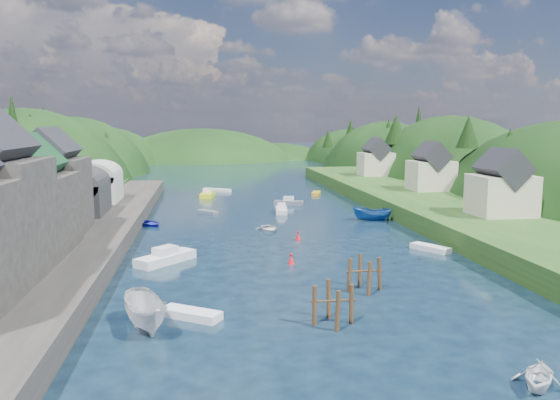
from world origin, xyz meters
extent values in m
plane|color=black|center=(0.00, 50.00, 0.00)|extent=(600.00, 600.00, 0.00)
ellipsoid|color=black|center=(-45.00, 75.00, -9.10)|extent=(44.00, 75.56, 52.00)
ellipsoid|color=black|center=(-45.00, 118.00, -8.43)|extent=(44.00, 75.56, 48.19)
ellipsoid|color=black|center=(-45.00, 160.00, -6.82)|extent=(44.00, 75.56, 39.00)
ellipsoid|color=black|center=(45.00, 75.00, -8.40)|extent=(36.00, 75.56, 48.00)
ellipsoid|color=black|center=(45.00, 118.00, -7.78)|extent=(36.00, 75.56, 44.49)
ellipsoid|color=black|center=(45.00, 160.00, -6.30)|extent=(36.00, 75.56, 36.00)
ellipsoid|color=black|center=(-10.00, 170.00, -10.00)|extent=(80.00, 60.00, 44.00)
ellipsoid|color=black|center=(18.00, 180.00, -12.00)|extent=(70.00, 56.00, 36.00)
cone|color=black|center=(-36.09, 41.20, 13.16)|extent=(3.35, 3.35, 9.30)
cone|color=black|center=(-40.29, 63.51, 12.65)|extent=(4.73, 4.73, 5.76)
cone|color=black|center=(-40.68, 73.70, 13.37)|extent=(4.34, 4.34, 7.54)
cone|color=black|center=(-37.37, 83.58, 8.75)|extent=(5.28, 5.28, 5.82)
cone|color=black|center=(-40.46, 94.49, 11.90)|extent=(4.77, 4.77, 5.72)
cone|color=black|center=(-34.11, 104.76, 8.91)|extent=(4.07, 4.07, 5.83)
cone|color=black|center=(-41.02, 118.99, 10.19)|extent=(4.56, 4.56, 8.96)
cone|color=black|center=(-44.11, 126.28, 7.87)|extent=(4.75, 4.75, 5.08)
cone|color=black|center=(-39.33, 134.40, 8.92)|extent=(4.27, 4.27, 7.13)
cone|color=black|center=(38.10, 39.38, 9.80)|extent=(5.29, 5.29, 6.34)
cone|color=black|center=(36.18, 49.39, 12.34)|extent=(4.07, 4.07, 5.71)
cone|color=black|center=(39.13, 58.53, 8.45)|extent=(3.40, 3.40, 6.36)
cone|color=black|center=(42.76, 75.15, 11.28)|extent=(4.94, 4.94, 8.49)
cone|color=black|center=(34.24, 80.23, 12.42)|extent=(5.25, 5.25, 6.75)
cone|color=black|center=(43.37, 89.31, 13.35)|extent=(3.36, 3.36, 9.77)
cone|color=black|center=(41.36, 105.69, 11.03)|extent=(4.57, 4.57, 7.75)
cone|color=black|center=(41.18, 115.95, 9.28)|extent=(3.59, 3.59, 6.69)
cone|color=black|center=(36.89, 128.30, 11.85)|extent=(4.14, 4.14, 6.52)
cone|color=black|center=(32.18, 139.63, 8.64)|extent=(3.83, 3.83, 5.98)
cube|color=#2D2B28|center=(-24.00, 20.00, 1.00)|extent=(12.00, 110.00, 2.00)
cube|color=#234719|center=(-31.00, 20.00, 1.25)|extent=(12.00, 110.00, 2.50)
cube|color=#2D2B28|center=(-26.00, 12.00, 5.50)|extent=(8.00, 9.00, 7.00)
cube|color=#1E592D|center=(-26.00, 12.00, 9.96)|extent=(5.88, 9.36, 5.88)
cube|color=#2D2B28|center=(-26.00, 21.00, 6.00)|extent=(7.00, 8.00, 8.00)
cube|color=black|center=(-26.00, 21.00, 10.84)|extent=(5.15, 8.32, 5.15)
cube|color=#2D2D30|center=(-26.00, 33.00, 4.00)|extent=(7.00, 9.00, 4.00)
cylinder|color=#2D2D30|center=(-26.00, 33.00, 6.00)|extent=(7.00, 9.00, 7.00)
cube|color=#B2B2A8|center=(-26.00, 45.00, 4.00)|extent=(7.00, 9.00, 4.00)
cylinder|color=#B2B2A8|center=(-26.00, 45.00, 6.00)|extent=(7.00, 9.00, 7.00)
cube|color=#234719|center=(25.00, 40.00, 1.20)|extent=(16.00, 120.00, 2.40)
cube|color=beige|center=(27.00, 22.00, 4.90)|extent=(7.00, 6.00, 5.00)
cube|color=black|center=(27.00, 22.00, 8.24)|extent=(5.15, 6.24, 5.15)
cube|color=beige|center=(29.00, 48.00, 4.90)|extent=(7.00, 6.00, 5.00)
cube|color=black|center=(29.00, 48.00, 8.24)|extent=(5.15, 6.24, 5.15)
cube|color=beige|center=(28.00, 75.00, 4.90)|extent=(7.00, 6.00, 5.00)
cube|color=black|center=(28.00, 75.00, 8.24)|extent=(5.15, 6.24, 5.15)
cylinder|color=#382314|center=(0.23, -5.48, 1.11)|extent=(0.32, 0.32, 3.41)
cylinder|color=#382314|center=(-1.07, -4.18, 1.11)|extent=(0.32, 0.32, 3.41)
cylinder|color=#382314|center=(-2.37, -5.48, 1.11)|extent=(0.32, 0.32, 3.41)
cylinder|color=#382314|center=(-1.07, -6.78, 1.11)|extent=(0.32, 0.32, 3.41)
cylinder|color=#382314|center=(-1.07, -5.48, 1.69)|extent=(3.12, 0.16, 0.16)
cylinder|color=#382314|center=(4.62, 1.67, 1.09)|extent=(0.32, 0.32, 3.38)
cylinder|color=#382314|center=(3.32, 2.98, 1.09)|extent=(0.32, 0.32, 3.38)
cylinder|color=#382314|center=(2.01, 1.67, 1.09)|extent=(0.32, 0.32, 3.38)
cylinder|color=#382314|center=(3.32, 0.37, 1.09)|extent=(0.32, 0.32, 3.38)
cylinder|color=#382314|center=(3.32, 1.67, 1.67)|extent=(3.13, 0.16, 0.16)
cone|color=red|center=(-1.29, 11.08, 0.45)|extent=(0.70, 0.70, 0.90)
sphere|color=red|center=(-1.29, 11.08, 0.95)|extent=(0.30, 0.30, 0.30)
cone|color=red|center=(1.32, 21.97, 0.45)|extent=(0.70, 0.70, 0.90)
sphere|color=red|center=(1.32, 21.97, 0.95)|extent=(0.30, 0.30, 0.30)
cube|color=yellow|center=(-8.95, 62.32, 0.42)|extent=(3.13, 6.85, 0.92)
cube|color=silver|center=(-8.95, 62.32, 1.27)|extent=(1.85, 2.51, 0.70)
imported|color=silver|center=(-1.47, 28.14, 0.27)|extent=(3.35, 4.39, 0.85)
cube|color=white|center=(-10.80, -2.83, 0.28)|extent=(4.58, 3.69, 0.63)
cube|color=gold|center=(12.02, 62.46, 0.27)|extent=(2.57, 4.46, 0.59)
cube|color=slate|center=(4.67, 50.41, 0.31)|extent=(5.19, 2.79, 0.69)
cube|color=silver|center=(4.67, 50.41, 1.04)|extent=(1.96, 1.53, 0.70)
cube|color=white|center=(-13.61, 13.37, 0.41)|extent=(6.03, 6.26, 0.92)
cube|color=silver|center=(-13.61, 13.37, 1.27)|extent=(2.66, 2.71, 0.70)
cube|color=slate|center=(-9.13, 43.06, 0.23)|extent=(3.34, 3.42, 0.50)
imported|color=silver|center=(-13.72, -4.55, 1.10)|extent=(4.23, 6.91, 2.50)
imported|color=#1A4C92|center=(13.96, 33.28, 0.91)|extent=(5.88, 3.75, 2.13)
cube|color=white|center=(14.65, 14.50, 0.28)|extent=(3.56, 4.58, 0.62)
cube|color=white|center=(-6.41, 69.72, 0.28)|extent=(4.63, 3.64, 0.63)
imported|color=white|center=(7.48, -15.91, 0.75)|extent=(4.46, 4.53, 1.81)
cube|color=silver|center=(2.26, 42.30, 0.33)|extent=(2.36, 5.39, 0.73)
cube|color=silver|center=(2.26, 42.30, 1.08)|extent=(1.42, 1.96, 0.70)
imported|color=#1A1E93|center=(-17.00, 33.93, 0.30)|extent=(5.05, 5.39, 0.91)
camera|label=1|loc=(-9.76, -40.69, 13.75)|focal=35.00mm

